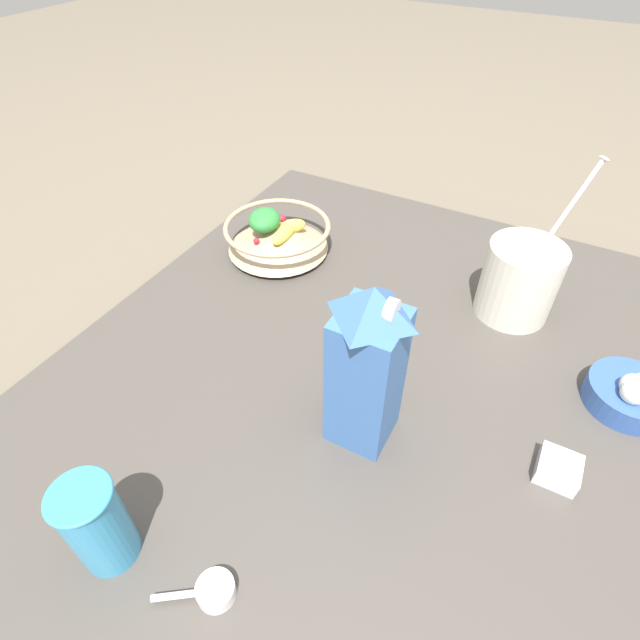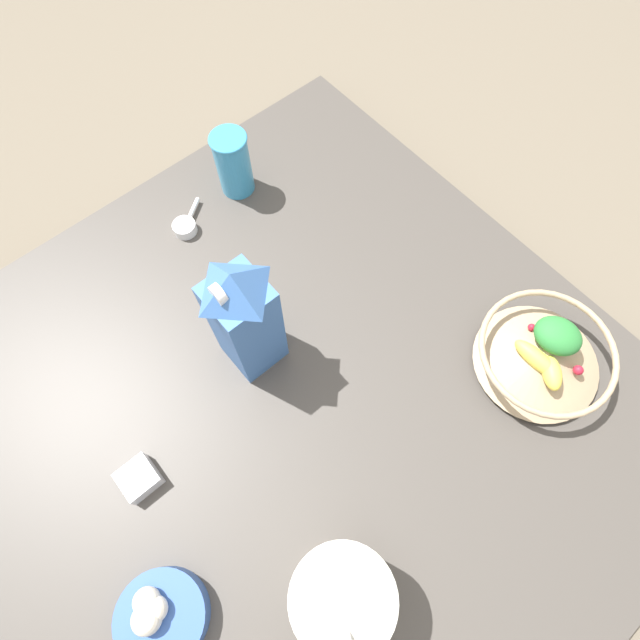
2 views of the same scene
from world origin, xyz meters
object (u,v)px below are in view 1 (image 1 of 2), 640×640
yogurt_tub (520,277)px  garlic_bowl (630,393)px  drinking_cup (96,523)px  fruit_bowl (277,235)px  spice_jar (558,470)px  milk_carton (367,367)px

yogurt_tub → garlic_bowl: 0.25m
drinking_cup → yogurt_tub: bearing=-25.6°
fruit_bowl → spice_jar: fruit_bowl is taller
spice_jar → garlic_bowl: garlic_bowl is taller
garlic_bowl → fruit_bowl: bearing=81.9°
spice_jar → garlic_bowl: 0.19m
yogurt_tub → milk_carton: bearing=160.4°
fruit_bowl → milk_carton: 0.48m
garlic_bowl → spice_jar: bearing=157.7°
fruit_bowl → yogurt_tub: (0.04, -0.47, 0.04)m
milk_carton → yogurt_tub: (0.36, -0.13, -0.06)m
fruit_bowl → yogurt_tub: 0.47m
fruit_bowl → spice_jar: (-0.27, -0.60, -0.03)m
fruit_bowl → spice_jar: 0.66m
spice_jar → garlic_bowl: size_ratio=0.43×
yogurt_tub → drinking_cup: size_ratio=2.09×
yogurt_tub → spice_jar: size_ratio=5.25×
fruit_bowl → milk_carton: bearing=-133.4°
milk_carton → drinking_cup: bearing=147.9°
yogurt_tub → drinking_cup: (-0.66, 0.32, -0.01)m
milk_carton → garlic_bowl: bearing=-55.4°
milk_carton → spice_jar: milk_carton is taller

